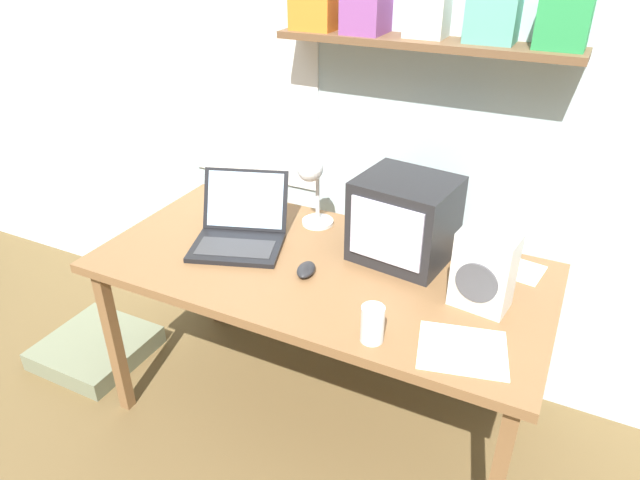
% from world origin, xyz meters
% --- Properties ---
extents(ground_plane, '(12.00, 12.00, 0.00)m').
position_xyz_m(ground_plane, '(0.00, 0.00, 0.00)').
color(ground_plane, brown).
extents(back_wall, '(5.60, 0.24, 2.60)m').
position_xyz_m(back_wall, '(0.00, 0.51, 1.30)').
color(back_wall, silver).
rests_on(back_wall, ground_plane).
extents(corner_desk, '(1.61, 0.79, 0.72)m').
position_xyz_m(corner_desk, '(0.00, 0.00, 0.66)').
color(corner_desk, brown).
rests_on(corner_desk, ground_plane).
extents(crt_monitor, '(0.36, 0.33, 0.30)m').
position_xyz_m(crt_monitor, '(0.24, 0.19, 0.87)').
color(crt_monitor, '#232326').
rests_on(crt_monitor, corner_desk).
extents(laptop, '(0.42, 0.43, 0.24)m').
position_xyz_m(laptop, '(-0.35, 0.03, 0.78)').
color(laptop, black).
rests_on(laptop, corner_desk).
extents(desk_lamp, '(0.13, 0.17, 0.31)m').
position_xyz_m(desk_lamp, '(-0.15, 0.23, 0.93)').
color(desk_lamp, white).
rests_on(desk_lamp, corner_desk).
extents(juice_glass, '(0.07, 0.07, 0.12)m').
position_xyz_m(juice_glass, '(0.32, -0.31, 0.77)').
color(juice_glass, white).
rests_on(juice_glass, corner_desk).
extents(space_heater, '(0.19, 0.14, 0.26)m').
position_xyz_m(space_heater, '(0.56, 0.01, 0.85)').
color(space_heater, silver).
rests_on(space_heater, corner_desk).
extents(computer_mouse, '(0.08, 0.11, 0.03)m').
position_xyz_m(computer_mouse, '(-0.02, -0.08, 0.74)').
color(computer_mouse, '#232326').
rests_on(computer_mouse, corner_desk).
extents(loose_paper_near_monitor, '(0.29, 0.27, 0.00)m').
position_xyz_m(loose_paper_near_monitor, '(0.57, -0.24, 0.72)').
color(loose_paper_near_monitor, white).
rests_on(loose_paper_near_monitor, corner_desk).
extents(open_notebook, '(0.20, 0.18, 0.00)m').
position_xyz_m(open_notebook, '(0.63, 0.28, 0.72)').
color(open_notebook, white).
rests_on(open_notebook, corner_desk).
extents(floor_cushion, '(0.45, 0.45, 0.09)m').
position_xyz_m(floor_cushion, '(-1.10, -0.15, 0.04)').
color(floor_cushion, '#73795D').
rests_on(floor_cushion, ground_plane).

